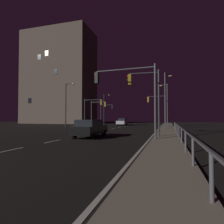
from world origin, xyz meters
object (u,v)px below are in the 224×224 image
Objects in this scene: traffic_light_far_center at (127,86)px; street_lamp_across_street at (105,106)px; traffic_light_overhead_east at (98,108)px; street_lamp_far_end at (166,101)px; street_lamp_corner at (166,96)px; traffic_light_far_left at (146,90)px; traffic_light_mid_left at (106,110)px; street_lamp_median at (67,101)px; car at (90,128)px; car_oncoming at (122,122)px; traffic_light_near_left at (92,107)px; building_distant at (60,78)px; traffic_light_near_right at (157,105)px.

traffic_light_far_center is 34.42m from street_lamp_across_street.
traffic_light_overhead_east is 0.66× the size of street_lamp_across_street.
street_lamp_corner is (0.06, -7.08, 0.22)m from street_lamp_far_end.
traffic_light_far_center is 0.99× the size of traffic_light_far_left.
traffic_light_mid_left is 0.68× the size of street_lamp_median.
car is at bearing -164.38° from traffic_light_far_left.
traffic_light_overhead_east is 13.76m from street_lamp_far_end.
traffic_light_far_left is 0.75× the size of street_lamp_far_end.
car_oncoming is 9.33m from traffic_light_near_left.
traffic_light_mid_left is at bearing -23.05° from building_distant.
traffic_light_far_center is 1.15× the size of traffic_light_mid_left.
traffic_light_far_center is at bearing -68.30° from street_lamp_across_street.
traffic_light_near_left is at bearing -169.93° from street_lamp_far_end.
traffic_light_far_left is (4.73, 1.32, 3.32)m from car.
building_distant reaches higher than traffic_light_near_left.
street_lamp_across_street reaches higher than traffic_light_near_right.
traffic_light_far_center is 46.80m from building_distant.
car is at bearing -115.92° from street_lamp_corner.
car is at bearing 170.31° from traffic_light_far_center.
street_lamp_median reaches higher than traffic_light_far_left.
building_distant is (-17.50, 7.45, 10.27)m from traffic_light_mid_left.
building_distant reaches higher than street_lamp_far_end.
traffic_light_near_left is 1.06× the size of traffic_light_mid_left.
traffic_light_mid_left is (-0.51, 9.99, -0.24)m from traffic_light_near_left.
car_oncoming is (-3.24, 25.73, 0.00)m from car.
street_lamp_far_end is at bearing 10.07° from traffic_light_near_left.
traffic_light_near_left is at bearing -115.85° from car_oncoming.
street_lamp_median is 15.62m from street_lamp_corner.
car is 4.94m from traffic_light_far_center.
street_lamp_far_end is at bearing -5.38° from traffic_light_overhead_east.
traffic_light_near_left is at bearing 111.82° from car.
street_lamp_corner is at bearing 78.21° from traffic_light_far_center.
car_oncoming is at bearing 127.10° from street_lamp_corner.
traffic_light_mid_left reaches higher than car.
traffic_light_overhead_east is 0.70× the size of street_lamp_median.
traffic_light_overhead_east reaches higher than traffic_light_mid_left.
building_distant reaches higher than traffic_light_near_right.
traffic_light_overhead_east is at bearing 116.28° from traffic_light_far_center.
street_lamp_corner is (13.96, -14.70, 1.43)m from traffic_light_mid_left.
traffic_light_mid_left is at bearing 133.53° from street_lamp_corner.
street_lamp_median is (-1.63, -15.60, 0.93)m from traffic_light_mid_left.
street_lamp_corner is (13.72, -8.37, 1.28)m from traffic_light_overhead_east.
street_lamp_across_street reaches higher than traffic_light_far_center.
street_lamp_median reaches higher than traffic_light_near_right.
car is 19.35m from traffic_light_near_left.
street_lamp_far_end is 19.16m from street_lamp_across_street.
traffic_light_near_left reaches higher than car.
traffic_light_near_left is 1.03× the size of traffic_light_overhead_east.
street_lamp_corner is at bearing -73.82° from traffic_light_near_right.
traffic_light_overhead_east is at bearing 121.06° from traffic_light_far_left.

